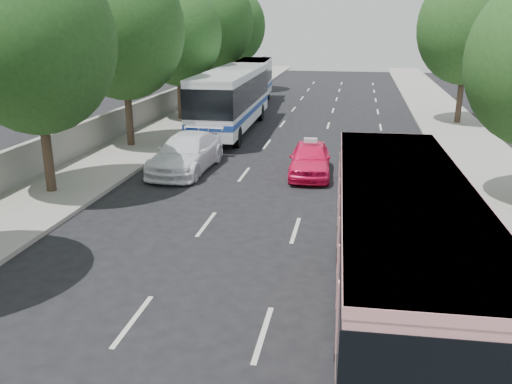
% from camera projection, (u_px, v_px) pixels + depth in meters
% --- Properties ---
extents(ground, '(120.00, 120.00, 0.00)m').
position_uv_depth(ground, '(237.00, 286.00, 13.43)').
color(ground, black).
rests_on(ground, ground).
extents(sidewalk_left, '(4.00, 90.00, 0.15)m').
position_uv_depth(sidewalk_left, '(173.00, 125.00, 33.62)').
color(sidewalk_left, '#9E998E').
rests_on(sidewalk_left, ground).
extents(sidewalk_right, '(4.00, 90.00, 0.12)m').
position_uv_depth(sidewalk_right, '(459.00, 135.00, 30.67)').
color(sidewalk_right, '#9E998E').
rests_on(sidewalk_right, ground).
extents(low_wall, '(0.30, 90.00, 1.50)m').
position_uv_depth(low_wall, '(145.00, 111.00, 33.68)').
color(low_wall, '#9E998E').
rests_on(low_wall, sidewalk_left).
extents(tree_left_b, '(5.70, 5.70, 8.88)m').
position_uv_depth(tree_left_b, '(34.00, 35.00, 18.69)').
color(tree_left_b, '#38281E').
rests_on(tree_left_b, ground).
extents(tree_left_c, '(6.00, 6.00, 9.35)m').
position_uv_depth(tree_left_c, '(124.00, 24.00, 26.13)').
color(tree_left_c, '#38281E').
rests_on(tree_left_c, ground).
extents(tree_left_d, '(5.52, 5.52, 8.60)m').
position_uv_depth(tree_left_d, '(178.00, 31.00, 33.76)').
color(tree_left_d, '#38281E').
rests_on(tree_left_d, ground).
extents(tree_left_e, '(6.30, 6.30, 9.82)m').
position_uv_depth(tree_left_e, '(213.00, 18.00, 40.99)').
color(tree_left_e, '#38281E').
rests_on(tree_left_e, ground).
extents(tree_left_f, '(5.88, 5.88, 9.16)m').
position_uv_depth(tree_left_f, '(234.00, 23.00, 48.65)').
color(tree_left_f, '#38281E').
rests_on(tree_left_f, ground).
extents(tree_right_far, '(6.00, 6.00, 9.35)m').
position_uv_depth(tree_right_far, '(470.00, 23.00, 32.42)').
color(tree_right_far, '#38281E').
rests_on(tree_right_far, ground).
extents(pink_bus, '(2.92, 10.19, 3.23)m').
position_uv_depth(pink_bus, '(402.00, 241.00, 11.04)').
color(pink_bus, pink).
rests_on(pink_bus, ground).
extents(pink_taxi, '(1.92, 4.28, 1.43)m').
position_uv_depth(pink_taxi, '(310.00, 159.00, 22.81)').
color(pink_taxi, '#FE1658').
rests_on(pink_taxi, ground).
extents(white_pickup, '(2.41, 5.48, 1.56)m').
position_uv_depth(white_pickup, '(186.00, 153.00, 23.54)').
color(white_pickup, white).
rests_on(white_pickup, ground).
extents(tour_coach_front, '(2.83, 11.92, 3.55)m').
position_uv_depth(tour_coach_front, '(232.00, 95.00, 31.50)').
color(tour_coach_front, white).
rests_on(tour_coach_front, ground).
extents(tour_coach_rear, '(3.14, 11.21, 3.31)m').
position_uv_depth(tour_coach_rear, '(250.00, 80.00, 40.96)').
color(tour_coach_rear, white).
rests_on(tour_coach_rear, ground).
extents(taxi_roof_sign, '(0.56, 0.21, 0.18)m').
position_uv_depth(taxi_roof_sign, '(311.00, 140.00, 22.56)').
color(taxi_roof_sign, silver).
rests_on(taxi_roof_sign, pink_taxi).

